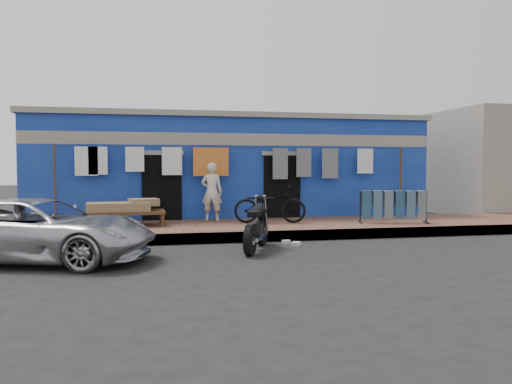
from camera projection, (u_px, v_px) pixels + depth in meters
The scene contains 15 objects.
ground at pixel (276, 253), 10.17m from camera, with size 80.00×80.00×0.00m, color black.
sidewalk at pixel (248, 229), 13.10m from camera, with size 28.00×3.00×0.25m, color brown.
curb at pixel (260, 237), 11.68m from camera, with size 28.00×0.10×0.25m, color gray.
building at pixel (226, 169), 16.92m from camera, with size 12.20×5.20×3.36m.
neighbor_right at pixel (510, 163), 19.14m from camera, with size 6.00×5.00×3.80m, color #9E9384.
clothesline at pixel (225, 165), 14.15m from camera, with size 10.06×0.06×2.10m.
car at pixel (39, 229), 9.23m from camera, with size 1.97×4.32×1.22m, color #BABABF.
seated_person at pixel (212, 192), 13.86m from camera, with size 0.58×0.39×1.62m, color beige.
bicycle at pixel (270, 200), 13.35m from camera, with size 0.67×1.90×1.23m, color black.
motorcycle at pixel (257, 224), 10.51m from camera, with size 1.20×1.79×1.09m, color black, non-canonical shape.
charpoy at pixel (127, 213), 12.67m from camera, with size 2.01×1.05×0.66m, color brown, non-canonical shape.
jeans_rack at pixel (393, 206), 13.38m from camera, with size 1.91×0.75×0.90m, color black, non-canonical shape.
litter_a at pixel (286, 242), 11.45m from camera, with size 0.17×0.13×0.08m, color silver.
litter_b at pixel (288, 242), 11.46m from camera, with size 0.15×0.11×0.07m, color silver.
litter_c at pixel (296, 244), 11.11m from camera, with size 0.22×0.17×0.09m, color silver.
Camera 1 is at (-2.44, -9.80, 1.78)m, focal length 35.00 mm.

